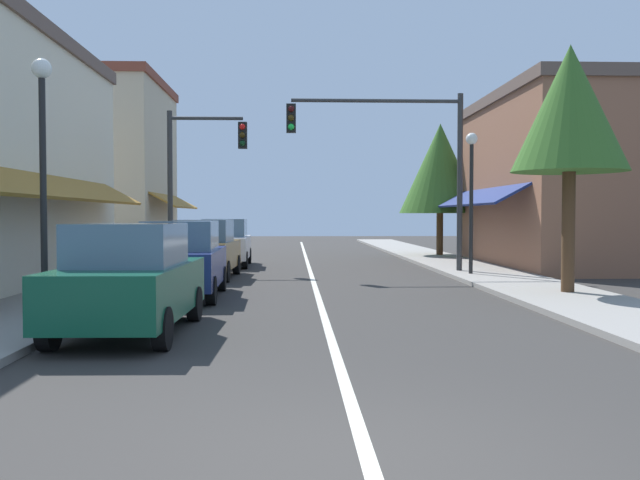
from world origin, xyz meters
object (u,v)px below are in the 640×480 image
object	(u,v)px
parked_car_nearest_left	(130,280)
traffic_signal_mast_arm	(400,150)
parked_car_third_left	(205,249)
parked_car_far_left	(225,243)
street_lamp_right_mid	(471,179)
tree_right_near	(570,110)
tree_right_far	(440,169)
traffic_signal_left_corner	(196,166)
street_lamp_left_near	(43,144)
parked_car_second_left	(182,260)

from	to	relation	value
parked_car_nearest_left	traffic_signal_mast_arm	distance (m)	12.86
parked_car_third_left	parked_car_far_left	size ratio (longest dim) A/B	1.01
parked_car_far_left	traffic_signal_mast_arm	size ratio (longest dim) A/B	0.71
parked_car_third_left	traffic_signal_mast_arm	world-z (taller)	traffic_signal_mast_arm
parked_car_far_left	street_lamp_right_mid	world-z (taller)	street_lamp_right_mid
parked_car_nearest_left	tree_right_near	size ratio (longest dim) A/B	0.71
parked_car_nearest_left	parked_car_far_left	size ratio (longest dim) A/B	1.00
tree_right_far	traffic_signal_mast_arm	bearing A→B (deg)	-109.94
parked_car_nearest_left	traffic_signal_left_corner	distance (m)	13.04
traffic_signal_left_corner	parked_car_third_left	bearing A→B (deg)	-76.84
parked_car_far_left	street_lamp_left_near	world-z (taller)	street_lamp_left_near
tree_right_far	street_lamp_left_near	bearing A→B (deg)	-121.91
parked_car_third_left	tree_right_near	xyz separation A→B (m)	(9.05, -5.12, 3.46)
traffic_signal_mast_arm	tree_right_near	size ratio (longest dim) A/B	1.00
traffic_signal_mast_arm	tree_right_near	bearing A→B (deg)	-64.49
traffic_signal_mast_arm	street_lamp_right_mid	size ratio (longest dim) A/B	1.32
parked_car_third_left	street_lamp_right_mid	bearing A→B (deg)	1.36
parked_car_second_left	street_lamp_left_near	size ratio (longest dim) A/B	0.87
parked_car_far_left	tree_right_near	distance (m)	13.85
parked_car_nearest_left	parked_car_far_left	bearing A→B (deg)	91.01
parked_car_second_left	tree_right_far	xyz separation A→B (m)	(9.19, 14.95, 3.13)
traffic_signal_mast_arm	tree_right_near	world-z (taller)	tree_right_near
traffic_signal_mast_arm	tree_right_near	xyz separation A→B (m)	(2.97, -6.22, 0.33)
parked_car_nearest_left	street_lamp_left_near	bearing A→B (deg)	139.06
parked_car_far_left	parked_car_nearest_left	bearing A→B (deg)	-91.14
tree_right_near	traffic_signal_left_corner	bearing A→B (deg)	140.49
parked_car_nearest_left	parked_car_third_left	world-z (taller)	same
street_lamp_left_near	traffic_signal_mast_arm	bearing A→B (deg)	48.82
street_lamp_right_mid	tree_right_near	bearing A→B (deg)	-79.38
parked_car_nearest_left	traffic_signal_left_corner	world-z (taller)	traffic_signal_left_corner
traffic_signal_left_corner	street_lamp_left_near	xyz separation A→B (m)	(-1.24, -10.94, -0.39)
parked_car_second_left	parked_car_far_left	world-z (taller)	same
parked_car_far_left	tree_right_near	world-z (taller)	tree_right_near
street_lamp_right_mid	traffic_signal_mast_arm	bearing A→B (deg)	150.39
street_lamp_left_near	tree_right_near	bearing A→B (deg)	14.88
traffic_signal_left_corner	traffic_signal_mast_arm	bearing A→B (deg)	-14.91
parked_car_far_left	tree_right_far	bearing A→B (deg)	28.11
parked_car_second_left	parked_car_third_left	bearing A→B (deg)	89.91
street_lamp_right_mid	parked_car_third_left	bearing A→B (deg)	179.66
parked_car_third_left	street_lamp_right_mid	world-z (taller)	street_lamp_right_mid
parked_car_second_left	parked_car_far_left	distance (m)	9.87
street_lamp_right_mid	tree_right_far	bearing A→B (deg)	83.18
parked_car_nearest_left	parked_car_far_left	distance (m)	14.72
traffic_signal_left_corner	street_lamp_right_mid	distance (m)	9.28
street_lamp_left_near	tree_right_far	xyz separation A→B (m)	(11.21, 18.00, 0.81)
parked_car_nearest_left	street_lamp_right_mid	size ratio (longest dim) A/B	0.94
street_lamp_left_near	traffic_signal_left_corner	bearing A→B (deg)	83.55
parked_car_second_left	street_lamp_right_mid	distance (m)	9.63
parked_car_third_left	traffic_signal_left_corner	world-z (taller)	traffic_signal_left_corner
parked_car_third_left	tree_right_far	world-z (taller)	tree_right_far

